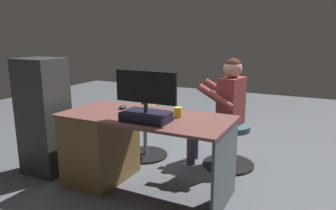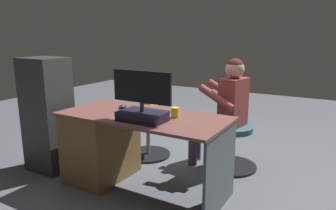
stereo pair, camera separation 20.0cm
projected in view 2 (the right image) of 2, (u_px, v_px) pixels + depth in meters
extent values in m
plane|color=#51555C|center=(168.00, 171.00, 3.36)|extent=(10.00, 10.00, 0.00)
cube|color=brown|center=(143.00, 116.00, 2.83)|extent=(1.55, 0.73, 0.02)
cube|color=brown|center=(101.00, 144.00, 3.17)|extent=(0.50, 0.67, 0.70)
cube|color=#444C51|center=(220.00, 171.00, 2.54)|extent=(0.02, 0.65, 0.70)
cube|color=black|center=(142.00, 116.00, 2.62)|extent=(0.40, 0.23, 0.08)
cylinder|color=#333338|center=(142.00, 107.00, 2.61)|extent=(0.04, 0.04, 0.08)
cube|color=black|center=(142.00, 87.00, 2.57)|extent=(0.56, 0.02, 0.26)
cube|color=#19598C|center=(143.00, 87.00, 2.58)|extent=(0.51, 0.00, 0.24)
cube|color=black|center=(147.00, 111.00, 2.95)|extent=(0.42, 0.14, 0.02)
ellipsoid|color=#261D29|center=(123.00, 106.00, 3.08)|extent=(0.06, 0.10, 0.04)
cylinder|color=yellow|center=(175.00, 113.00, 2.73)|extent=(0.07, 0.07, 0.09)
cube|color=black|center=(131.00, 113.00, 2.85)|extent=(0.05, 0.15, 0.02)
cylinder|color=black|center=(148.00, 154.00, 3.80)|extent=(0.53, 0.53, 0.03)
cylinder|color=gray|center=(148.00, 138.00, 3.75)|extent=(0.04, 0.04, 0.39)
cylinder|color=#30348F|center=(148.00, 120.00, 3.70)|extent=(0.43, 0.43, 0.06)
ellipsoid|color=#927B4C|center=(148.00, 110.00, 3.68)|extent=(0.18, 0.15, 0.19)
sphere|color=#927B4C|center=(148.00, 97.00, 3.64)|extent=(0.14, 0.14, 0.14)
sphere|color=beige|center=(150.00, 97.00, 3.70)|extent=(0.05, 0.05, 0.05)
sphere|color=#927B4C|center=(151.00, 93.00, 3.61)|extent=(0.06, 0.06, 0.06)
sphere|color=#927B4C|center=(144.00, 93.00, 3.66)|extent=(0.06, 0.06, 0.06)
cylinder|color=#927B4C|center=(156.00, 107.00, 3.65)|extent=(0.05, 0.14, 0.09)
cylinder|color=#927B4C|center=(143.00, 105.00, 3.74)|extent=(0.05, 0.14, 0.09)
cylinder|color=#927B4C|center=(156.00, 114.00, 3.75)|extent=(0.06, 0.11, 0.06)
cylinder|color=#927B4C|center=(149.00, 113.00, 3.80)|extent=(0.06, 0.11, 0.06)
cylinder|color=black|center=(230.00, 166.00, 3.46)|extent=(0.57, 0.57, 0.03)
cylinder|color=gray|center=(231.00, 148.00, 3.42)|extent=(0.04, 0.04, 0.39)
cylinder|color=#375762|center=(232.00, 128.00, 3.37)|extent=(0.44, 0.44, 0.06)
cube|color=brown|center=(233.00, 102.00, 3.30)|extent=(0.25, 0.35, 0.52)
sphere|color=tan|center=(235.00, 69.00, 3.23)|extent=(0.20, 0.20, 0.20)
sphere|color=#50241F|center=(235.00, 67.00, 3.22)|extent=(0.18, 0.18, 0.18)
cylinder|color=brown|center=(216.00, 98.00, 3.16)|extent=(0.41, 0.14, 0.24)
cylinder|color=brown|center=(223.00, 91.00, 3.52)|extent=(0.41, 0.14, 0.24)
cylinder|color=#3F394C|center=(212.00, 124.00, 3.35)|extent=(0.42, 0.18, 0.11)
cylinder|color=#3F394C|center=(193.00, 145.00, 3.47)|extent=(0.10, 0.10, 0.47)
cylinder|color=#3F394C|center=(215.00, 120.00, 3.51)|extent=(0.42, 0.18, 0.11)
cylinder|color=#3F394C|center=(197.00, 140.00, 3.63)|extent=(0.10, 0.10, 0.47)
cube|color=#303231|center=(48.00, 115.00, 3.31)|extent=(0.44, 0.36, 1.20)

